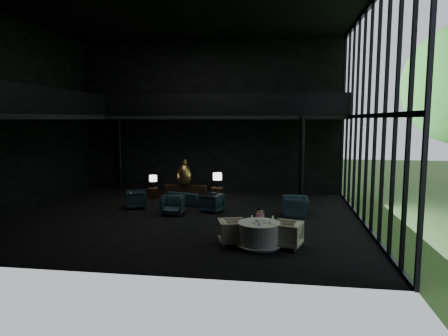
# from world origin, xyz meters

# --- Properties ---
(floor) EXTENTS (14.00, 12.00, 0.02)m
(floor) POSITION_xyz_m (0.00, 0.00, 0.00)
(floor) COLOR black
(floor) RESTS_ON ground
(ceiling) EXTENTS (14.00, 12.00, 0.02)m
(ceiling) POSITION_xyz_m (0.00, 0.00, 8.00)
(ceiling) COLOR black
(ceiling) RESTS_ON ground
(wall_back) EXTENTS (14.00, 0.04, 8.00)m
(wall_back) POSITION_xyz_m (0.00, 6.00, 4.00)
(wall_back) COLOR black
(wall_back) RESTS_ON ground
(wall_front) EXTENTS (14.00, 0.04, 8.00)m
(wall_front) POSITION_xyz_m (0.00, -6.00, 4.00)
(wall_front) COLOR black
(wall_front) RESTS_ON ground
(wall_left) EXTENTS (0.04, 12.00, 8.00)m
(wall_left) POSITION_xyz_m (-7.00, 0.00, 4.00)
(wall_left) COLOR black
(wall_left) RESTS_ON ground
(curtain_wall) EXTENTS (0.20, 12.00, 8.00)m
(curtain_wall) POSITION_xyz_m (6.95, 0.00, 4.00)
(curtain_wall) COLOR black
(curtain_wall) RESTS_ON ground
(mezzanine_left) EXTENTS (2.00, 12.00, 0.25)m
(mezzanine_left) POSITION_xyz_m (-6.00, 0.00, 4.00)
(mezzanine_left) COLOR black
(mezzanine_left) RESTS_ON wall_left
(mezzanine_back) EXTENTS (12.00, 2.00, 0.25)m
(mezzanine_back) POSITION_xyz_m (1.00, 5.00, 4.00)
(mezzanine_back) COLOR black
(mezzanine_back) RESTS_ON wall_back
(railing_left) EXTENTS (0.06, 12.00, 1.00)m
(railing_left) POSITION_xyz_m (-5.00, 0.00, 4.60)
(railing_left) COLOR black
(railing_left) RESTS_ON mezzanine_left
(railing_back) EXTENTS (12.00, 0.06, 1.00)m
(railing_back) POSITION_xyz_m (1.00, 4.00, 4.60)
(railing_back) COLOR black
(railing_back) RESTS_ON mezzanine_back
(column_nw) EXTENTS (0.24, 0.24, 4.00)m
(column_nw) POSITION_xyz_m (-5.00, 5.70, 2.00)
(column_nw) COLOR black
(column_nw) RESTS_ON floor
(column_ne) EXTENTS (0.24, 0.24, 4.00)m
(column_ne) POSITION_xyz_m (4.80, 4.00, 2.00)
(column_ne) COLOR black
(column_ne) RESTS_ON floor
(console) EXTENTS (2.05, 0.47, 0.65)m
(console) POSITION_xyz_m (-0.80, 3.67, 0.33)
(console) COLOR black
(console) RESTS_ON floor
(bronze_urn) EXTENTS (0.69, 0.69, 1.29)m
(bronze_urn) POSITION_xyz_m (-0.80, 3.51, 1.20)
(bronze_urn) COLOR olive
(bronze_urn) RESTS_ON console
(side_table_left) EXTENTS (0.47, 0.47, 0.51)m
(side_table_left) POSITION_xyz_m (-2.40, 3.52, 0.26)
(side_table_left) COLOR black
(side_table_left) RESTS_ON floor
(table_lamp_left) EXTENTS (0.37, 0.37, 0.62)m
(table_lamp_left) POSITION_xyz_m (-2.40, 3.56, 0.96)
(table_lamp_left) COLOR black
(table_lamp_left) RESTS_ON side_table_left
(side_table_right) EXTENTS (0.54, 0.54, 0.60)m
(side_table_right) POSITION_xyz_m (0.80, 3.59, 0.30)
(side_table_right) COLOR black
(side_table_right) RESTS_ON floor
(table_lamp_right) EXTENTS (0.42, 0.42, 0.70)m
(table_lamp_right) POSITION_xyz_m (0.80, 3.67, 1.10)
(table_lamp_right) COLOR black
(table_lamp_right) RESTS_ON side_table_right
(sofa) EXTENTS (2.06, 1.12, 0.77)m
(sofa) POSITION_xyz_m (-0.46, 2.32, 0.39)
(sofa) COLOR #1A3343
(sofa) RESTS_ON floor
(lounge_armchair_west) EXTENTS (1.13, 1.16, 0.93)m
(lounge_armchair_west) POSITION_xyz_m (-2.40, 1.27, 0.46)
(lounge_armchair_west) COLOR black
(lounge_armchair_west) RESTS_ON floor
(lounge_armchair_east) EXTENTS (1.10, 1.14, 0.92)m
(lounge_armchair_east) POSITION_xyz_m (0.99, 1.07, 0.46)
(lounge_armchair_east) COLOR #172431
(lounge_armchair_east) RESTS_ON floor
(lounge_armchair_south) EXTENTS (0.95, 0.89, 0.97)m
(lounge_armchair_south) POSITION_xyz_m (-0.47, 0.29, 0.48)
(lounge_armchair_south) COLOR black
(lounge_armchair_south) RESTS_ON floor
(window_armchair) EXTENTS (0.84, 1.25, 1.07)m
(window_armchair) POSITION_xyz_m (4.46, 0.95, 0.54)
(window_armchair) COLOR #1D2D41
(window_armchair) RESTS_ON floor
(coffee_table) EXTENTS (0.92, 0.92, 0.36)m
(coffee_table) POSITION_xyz_m (-0.78, 1.63, 0.18)
(coffee_table) COLOR black
(coffee_table) RESTS_ON floor
(dining_table) EXTENTS (1.47, 1.47, 0.75)m
(dining_table) POSITION_xyz_m (3.23, -3.26, 0.33)
(dining_table) COLOR white
(dining_table) RESTS_ON floor
(dining_chair_north) EXTENTS (0.78, 0.74, 0.76)m
(dining_chair_north) POSITION_xyz_m (3.29, -2.39, 0.38)
(dining_chair_north) COLOR tan
(dining_chair_north) RESTS_ON floor
(dining_chair_east) EXTENTS (1.11, 1.15, 0.97)m
(dining_chair_east) POSITION_xyz_m (4.07, -3.22, 0.49)
(dining_chair_east) COLOR #C6B191
(dining_chair_east) RESTS_ON floor
(dining_chair_west) EXTENTS (1.07, 1.11, 0.93)m
(dining_chair_west) POSITION_xyz_m (2.40, -3.13, 0.46)
(dining_chair_west) COLOR beige
(dining_chair_west) RESTS_ON floor
(child) EXTENTS (0.27, 0.27, 0.57)m
(child) POSITION_xyz_m (3.21, -2.35, 0.73)
(child) COLOR #C7819A
(child) RESTS_ON dining_chair_north
(plate_a) EXTENTS (0.33, 0.33, 0.02)m
(plate_a) POSITION_xyz_m (3.12, -3.37, 0.76)
(plate_a) COLOR white
(plate_a) RESTS_ON dining_table
(plate_b) EXTENTS (0.20, 0.20, 0.01)m
(plate_b) POSITION_xyz_m (3.37, -3.02, 0.76)
(plate_b) COLOR white
(plate_b) RESTS_ON dining_table
(saucer) EXTENTS (0.17, 0.17, 0.01)m
(saucer) POSITION_xyz_m (3.41, -3.33, 0.76)
(saucer) COLOR white
(saucer) RESTS_ON dining_table
(coffee_cup) EXTENTS (0.09, 0.09, 0.06)m
(coffee_cup) POSITION_xyz_m (3.55, -3.32, 0.79)
(coffee_cup) COLOR white
(coffee_cup) RESTS_ON saucer
(cereal_bowl) EXTENTS (0.16, 0.16, 0.08)m
(cereal_bowl) POSITION_xyz_m (3.18, -3.20, 0.79)
(cereal_bowl) COLOR white
(cereal_bowl) RESTS_ON dining_table
(cream_pot) EXTENTS (0.06, 0.06, 0.07)m
(cream_pot) POSITION_xyz_m (3.25, -3.58, 0.78)
(cream_pot) COLOR #99999E
(cream_pot) RESTS_ON dining_table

